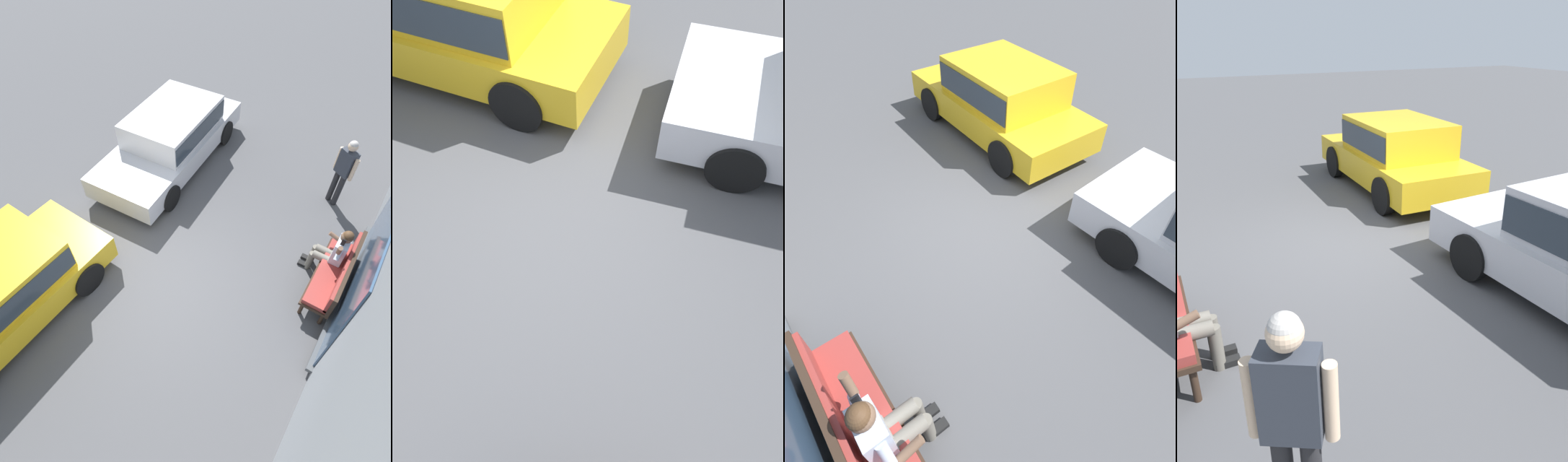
{
  "view_description": "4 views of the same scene",
  "coord_description": "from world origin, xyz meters",
  "views": [
    {
      "loc": [
        2.8,
        2.6,
        6.24
      ],
      "look_at": [
        -0.62,
        0.42,
        1.19
      ],
      "focal_mm": 28.0,
      "sensor_mm": 36.0,
      "label": 1
    },
    {
      "loc": [
        -1.32,
        2.6,
        3.99
      ],
      "look_at": [
        -0.67,
        0.79,
        1.06
      ],
      "focal_mm": 35.0,
      "sensor_mm": 36.0,
      "label": 2
    },
    {
      "loc": [
        -3.19,
        2.6,
        4.08
      ],
      "look_at": [
        -0.84,
        0.79,
        1.03
      ],
      "focal_mm": 28.0,
      "sensor_mm": 36.0,
      "label": 3
    },
    {
      "loc": [
        -5.89,
        2.6,
        3.06
      ],
      "look_at": [
        -1.3,
        0.28,
        0.78
      ],
      "focal_mm": 35.0,
      "sensor_mm": 36.0,
      "label": 4
    }
  ],
  "objects": [
    {
      "name": "ground_plane",
      "position": [
        0.0,
        0.0,
        0.0
      ],
      "size": [
        60.0,
        60.0,
        0.0
      ],
      "primitive_type": "plane",
      "color": "#4C4C4F"
    },
    {
      "name": "bench",
      "position": [
        -1.61,
        2.9,
        0.56
      ],
      "size": [
        1.74,
        0.55,
        0.98
      ],
      "color": "#332319",
      "rests_on": "ground_plane"
    },
    {
      "name": "person_on_phone",
      "position": [
        -1.95,
        2.68,
        0.69
      ],
      "size": [
        0.73,
        0.74,
        1.32
      ],
      "color": "#6B665B",
      "rests_on": "ground_plane"
    },
    {
      "name": "parked_car_mid",
      "position": [
        2.04,
        -1.94,
        0.8
      ],
      "size": [
        4.17,
        2.01,
        1.46
      ],
      "color": "gold",
      "rests_on": "ground_plane"
    }
  ]
}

